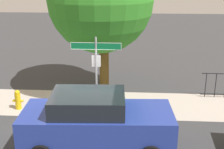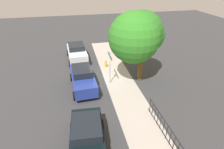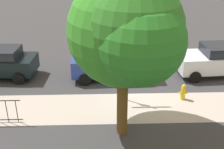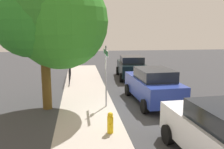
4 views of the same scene
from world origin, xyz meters
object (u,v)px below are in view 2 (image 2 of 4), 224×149
object	(u,v)px
car_blue	(83,78)
fire_hydrant	(106,64)
street_sign	(110,61)
shade_tree	(139,35)
car_black	(87,138)
car_white	(77,52)

from	to	relation	value
car_blue	fire_hydrant	bearing A→B (deg)	139.29
street_sign	car_blue	bearing A→B (deg)	-84.17
shade_tree	car_black	xyz separation A→B (m)	(6.73, -5.10, -3.23)
car_black	fire_hydrant	bearing A→B (deg)	167.71
shade_tree	fire_hydrant	bearing A→B (deg)	-141.66
street_sign	shade_tree	distance (m)	3.18
street_sign	car_black	world-z (taller)	street_sign
shade_tree	car_black	distance (m)	9.04
shade_tree	fire_hydrant	size ratio (longest dim) A/B	7.83
car_white	car_black	size ratio (longest dim) A/B	1.04
street_sign	fire_hydrant	distance (m)	3.52
car_white	fire_hydrant	world-z (taller)	car_white
car_white	car_blue	xyz separation A→B (m)	(5.87, 0.20, 0.01)
street_sign	car_white	bearing A→B (deg)	-155.47
street_sign	car_black	distance (m)	7.14
car_black	street_sign	bearing A→B (deg)	162.16
shade_tree	fire_hydrant	distance (m)	5.21
car_white	car_blue	distance (m)	5.87
shade_tree	car_blue	bearing A→B (deg)	-84.69
car_white	fire_hydrant	size ratio (longest dim) A/B	5.69
car_black	fire_hydrant	world-z (taller)	car_black
shade_tree	car_black	size ratio (longest dim) A/B	1.43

